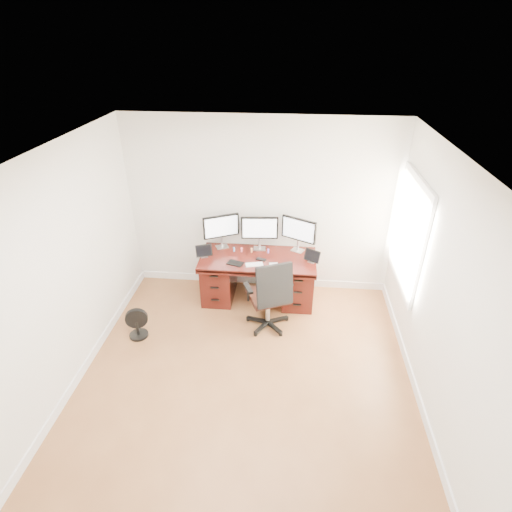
# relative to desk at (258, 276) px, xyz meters

# --- Properties ---
(ground) EXTENTS (4.50, 4.50, 0.00)m
(ground) POSITION_rel_desk_xyz_m (0.00, -1.83, -0.40)
(ground) COLOR brown
(ground) RESTS_ON ground
(back_wall) EXTENTS (4.00, 0.10, 2.70)m
(back_wall) POSITION_rel_desk_xyz_m (0.00, 0.42, 0.95)
(back_wall) COLOR white
(back_wall) RESTS_ON ground
(right_wall) EXTENTS (0.10, 4.50, 2.70)m
(right_wall) POSITION_rel_desk_xyz_m (2.00, -1.72, 0.95)
(right_wall) COLOR white
(right_wall) RESTS_ON ground
(desk) EXTENTS (1.70, 0.80, 0.75)m
(desk) POSITION_rel_desk_xyz_m (0.00, 0.00, 0.00)
(desk) COLOR #40110C
(desk) RESTS_ON ground
(office_chair) EXTENTS (0.78, 0.78, 1.11)m
(office_chair) POSITION_rel_desk_xyz_m (0.22, -0.68, -0.04)
(office_chair) COLOR black
(office_chair) RESTS_ON ground
(floor_fan) EXTENTS (0.30, 0.26, 0.44)m
(floor_fan) POSITION_rel_desk_xyz_m (-1.55, -1.04, -0.19)
(floor_fan) COLOR black
(floor_fan) RESTS_ON ground
(monitor_left) EXTENTS (0.51, 0.27, 0.53)m
(monitor_left) POSITION_rel_desk_xyz_m (-0.58, 0.24, 0.68)
(monitor_left) COLOR silver
(monitor_left) RESTS_ON desk
(monitor_center) EXTENTS (0.55, 0.15, 0.53)m
(monitor_center) POSITION_rel_desk_xyz_m (0.00, 0.24, 0.68)
(monitor_center) COLOR silver
(monitor_center) RESTS_ON desk
(monitor_right) EXTENTS (0.50, 0.28, 0.53)m
(monitor_right) POSITION_rel_desk_xyz_m (0.58, 0.24, 0.68)
(monitor_right) COLOR silver
(monitor_right) RESTS_ON desk
(tablet_left) EXTENTS (0.25, 0.15, 0.19)m
(tablet_left) POSITION_rel_desk_xyz_m (-0.79, -0.08, 0.43)
(tablet_left) COLOR silver
(tablet_left) RESTS_ON desk
(tablet_right) EXTENTS (0.24, 0.18, 0.19)m
(tablet_right) POSITION_rel_desk_xyz_m (0.78, -0.08, 0.43)
(tablet_right) COLOR silver
(tablet_right) RESTS_ON desk
(keyboard) EXTENTS (0.26, 0.16, 0.01)m
(keyboard) POSITION_rel_desk_xyz_m (-0.03, -0.24, 0.36)
(keyboard) COLOR white
(keyboard) RESTS_ON desk
(trackpad) EXTENTS (0.14, 0.14, 0.01)m
(trackpad) POSITION_rel_desk_xyz_m (0.24, -0.23, 0.35)
(trackpad) COLOR silver
(trackpad) RESTS_ON desk
(drawing_tablet) EXTENTS (0.26, 0.21, 0.01)m
(drawing_tablet) POSITION_rel_desk_xyz_m (-0.31, -0.23, 0.35)
(drawing_tablet) COLOR black
(drawing_tablet) RESTS_ON desk
(phone) EXTENTS (0.16, 0.11, 0.01)m
(phone) POSITION_rel_desk_xyz_m (0.05, -0.09, 0.35)
(phone) COLOR black
(phone) RESTS_ON desk
(figurine_blue) EXTENTS (0.03, 0.03, 0.08)m
(figurine_blue) POSITION_rel_desk_xyz_m (-0.38, 0.12, 0.39)
(figurine_blue) COLOR #669EEC
(figurine_blue) RESTS_ON desk
(figurine_pink) EXTENTS (0.03, 0.03, 0.08)m
(figurine_pink) POSITION_rel_desk_xyz_m (-0.26, 0.12, 0.39)
(figurine_pink) COLOR #EC6783
(figurine_pink) RESTS_ON desk
(figurine_orange) EXTENTS (0.03, 0.03, 0.08)m
(figurine_orange) POSITION_rel_desk_xyz_m (-0.11, 0.12, 0.39)
(figurine_orange) COLOR #EE9E5C
(figurine_orange) RESTS_ON desk
(figurine_purple) EXTENTS (0.03, 0.03, 0.08)m
(figurine_purple) POSITION_rel_desk_xyz_m (0.14, 0.12, 0.39)
(figurine_purple) COLOR #9262E2
(figurine_purple) RESTS_ON desk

